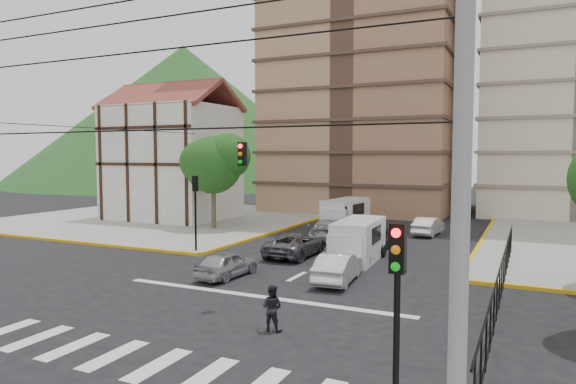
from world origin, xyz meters
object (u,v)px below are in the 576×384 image
Objects in this scene: traffic_light_nw at (195,200)px; van_right_lane at (357,242)px; traffic_light_se at (397,302)px; van_left_lane at (345,215)px; car_silver_front_left at (227,264)px; car_white_front_right at (338,267)px; pedestrian_crosswalk at (272,308)px.

traffic_light_nw is 0.87× the size of van_right_lane.
traffic_light_se reaches higher than van_left_lane.
car_silver_front_left is at bearing -129.61° from van_right_lane.
car_white_front_right is (0.60, -4.70, -0.41)m from van_right_lane.
traffic_light_nw is 13.84m from van_left_lane.
car_silver_front_left is (-10.74, 11.27, -2.48)m from traffic_light_se.
van_left_lane is 1.45× the size of car_silver_front_left.
pedestrian_crosswalk is (0.23, -7.02, 0.09)m from car_white_front_right.
van_left_lane is 23.46m from pedestrian_crosswalk.
traffic_light_nw is at bearing -22.13° from car_white_front_right.
van_right_lane is at bearing 10.56° from traffic_light_nw.
van_right_lane is 4.76m from car_white_front_right.
pedestrian_crosswalk is at bearing 86.38° from car_white_front_right.
traffic_light_nw is at bearing 135.00° from traffic_light_se.
traffic_light_se is at bearing -73.34° from van_right_lane.
van_left_lane is at bearing -77.43° from car_white_front_right.
traffic_light_se reaches higher than car_silver_front_left.
van_left_lane is (4.76, 12.84, -1.98)m from traffic_light_nw.
traffic_light_nw reaches higher than car_white_front_right.
traffic_light_nw is at bearing -46.39° from pedestrian_crosswalk.
traffic_light_se is 18.55m from van_right_lane.
pedestrian_crosswalk is (-5.44, 5.62, -2.35)m from traffic_light_se.
van_right_lane is 1.24× the size of car_white_front_right.
pedestrian_crosswalk is at bearing -71.41° from van_left_lane.
van_left_lane is 17.18m from car_silver_front_left.
van_right_lane reaches higher than car_white_front_right.
pedestrian_crosswalk is at bearing -89.15° from van_right_lane.
traffic_light_nw is at bearing -105.06° from van_left_lane.
traffic_light_se is 2.87× the size of pedestrian_crosswalk.
car_silver_front_left is (4.86, -4.33, -2.48)m from traffic_light_nw.
van_right_lane is at bearing 109.88° from traffic_light_se.
traffic_light_se is 14.07m from car_white_front_right.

